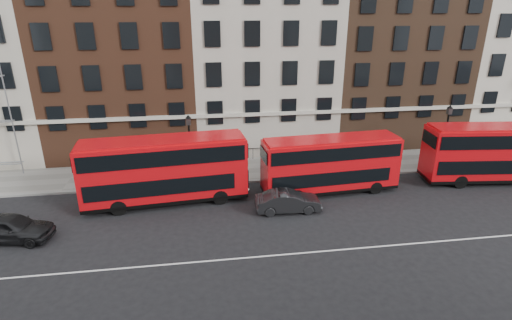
{
  "coord_description": "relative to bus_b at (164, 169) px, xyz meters",
  "views": [
    {
      "loc": [
        -6.13,
        -20.34,
        12.82
      ],
      "look_at": [
        -2.44,
        5.0,
        3.0
      ],
      "focal_mm": 28.0,
      "sensor_mm": 36.0,
      "label": 1
    }
  ],
  "objects": [
    {
      "name": "ground",
      "position": [
        8.7,
        -5.47,
        -2.5
      ],
      "size": [
        120.0,
        120.0,
        0.0
      ],
      "primitive_type": "plane",
      "color": "black",
      "rests_on": "ground"
    },
    {
      "name": "building_terrace",
      "position": [
        8.4,
        12.41,
        7.74
      ],
      "size": [
        64.0,
        11.95,
        22.0
      ],
      "color": "#B6AE9E",
      "rests_on": "ground"
    },
    {
      "name": "bus_c",
      "position": [
        11.75,
        0.0,
        -0.26
      ],
      "size": [
        10.12,
        3.12,
        4.19
      ],
      "rotation": [
        0.0,
        0.0,
        0.07
      ],
      "color": "red",
      "rests_on": "ground"
    },
    {
      "name": "kerb",
      "position": [
        8.7,
        2.53,
        -2.42
      ],
      "size": [
        80.0,
        0.3,
        0.16
      ],
      "primitive_type": "cube",
      "color": "gray",
      "rests_on": "ground"
    },
    {
      "name": "lamp_post_left",
      "position": [
        1.74,
        2.96,
        0.58
      ],
      "size": [
        0.44,
        0.44,
        5.33
      ],
      "color": "black",
      "rests_on": "pavement"
    },
    {
      "name": "car_rear",
      "position": [
        -8.69,
        -3.68,
        -1.69
      ],
      "size": [
        5.05,
        2.77,
        1.63
      ],
      "primitive_type": "imported",
      "rotation": [
        0.0,
        0.0,
        1.39
      ],
      "color": "black",
      "rests_on": "ground"
    },
    {
      "name": "pavement",
      "position": [
        8.7,
        5.03,
        -2.43
      ],
      "size": [
        80.0,
        5.0,
        0.15
      ],
      "primitive_type": "cube",
      "color": "gray",
      "rests_on": "ground"
    },
    {
      "name": "car_front",
      "position": [
        8.13,
        -2.53,
        -1.79
      ],
      "size": [
        4.4,
        1.65,
        1.43
      ],
      "primitive_type": "imported",
      "rotation": [
        0.0,
        0.0,
        1.54
      ],
      "color": "#232426",
      "rests_on": "ground"
    },
    {
      "name": "lamp_post_right",
      "position": [
        22.6,
        3.12,
        0.58
      ],
      "size": [
        0.44,
        0.44,
        5.33
      ],
      "color": "black",
      "rests_on": "pavement"
    },
    {
      "name": "road_centre_line",
      "position": [
        8.7,
        -7.47,
        -2.5
      ],
      "size": [
        70.0,
        0.12,
        0.01
      ],
      "primitive_type": "cube",
      "color": "white",
      "rests_on": "ground"
    },
    {
      "name": "bus_b",
      "position": [
        0.0,
        0.0,
        0.0
      ],
      "size": [
        11.3,
        3.67,
        4.67
      ],
      "rotation": [
        0.0,
        0.0,
        0.09
      ],
      "color": "red",
      "rests_on": "ground"
    },
    {
      "name": "iron_railings",
      "position": [
        8.7,
        7.23,
        -1.85
      ],
      "size": [
        6.6,
        0.06,
        1.0
      ],
      "primitive_type": null,
      "color": "black",
      "rests_on": "pavement"
    },
    {
      "name": "bus_d",
      "position": [
        24.93,
        0.01,
        -0.07
      ],
      "size": [
        11.0,
        3.69,
        4.53
      ],
      "rotation": [
        0.0,
        0.0,
        -0.1
      ],
      "color": "red",
      "rests_on": "ground"
    }
  ]
}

